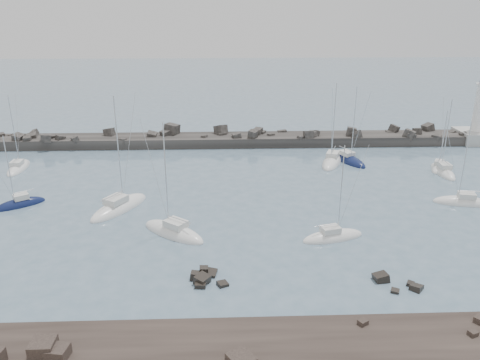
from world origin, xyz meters
The scene contains 15 objects.
ground centered at (0.00, 0.00, 0.00)m, with size 400.00×400.00×0.00m, color slate.
rock_cluster_near centered at (-4.44, -9.63, 0.15)m, with size 3.82×3.49×1.41m.
rock_cluster_far centered at (13.73, -11.00, 0.11)m, with size 4.44×3.26×1.36m.
breakwater centered at (-7.30, 37.98, 0.31)m, with size 115.00×7.59×5.30m.
lighthouse centered at (47.00, 38.00, 3.09)m, with size 7.00×7.00×14.60m.
sailboat_1 centered at (-36.00, 24.73, 0.13)m, with size 2.95×8.26×12.85m.
sailboat_2 centered at (-29.70, 9.41, 0.15)m, with size 6.52×5.44×10.67m.
sailboat_3 centered at (-16.22, 7.80, 0.15)m, with size 7.84×10.28×15.96m.
sailboat_4 centered at (-8.41, 0.41, 0.15)m, with size 8.79×7.80×14.34m.
sailboat_5 centered at (15.92, 25.89, 0.15)m, with size 6.22×9.66×14.74m.
sailboat_6 centered at (9.91, -1.44, 0.14)m, with size 7.84×4.20×11.94m.
sailboat_7 centered at (18.95, 26.81, 0.14)m, with size 5.85×9.19×13.94m.
sailboat_8 centered at (29.68, 7.91, 0.14)m, with size 7.97×4.00×12.20m.
sailboat_9 centered at (32.54, 20.24, 0.15)m, with size 2.73×8.01×12.71m.
sailboat_11 centered at (32.76, 22.31, 0.14)m, with size 5.04×6.53×10.42m.
Camera 1 is at (-2.50, -48.90, 24.92)m, focal length 35.00 mm.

